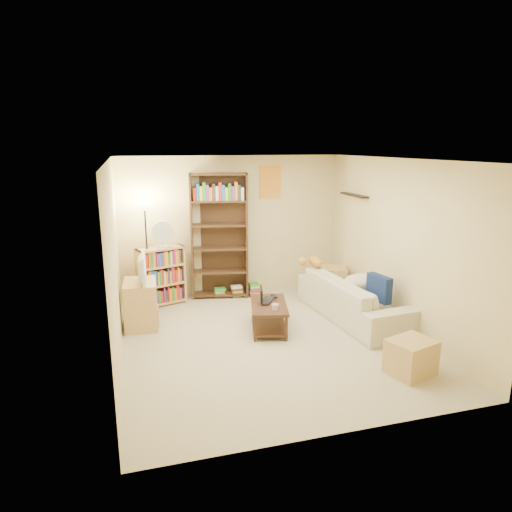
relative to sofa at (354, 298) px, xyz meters
name	(u,v)px	position (x,y,z in m)	size (l,w,h in m)	color
room	(269,227)	(-1.55, -0.43, 1.30)	(4.50, 4.54, 2.52)	beige
sofa	(354,298)	(0.00, 0.00, 0.00)	(1.06, 2.31, 0.65)	beige
navy_pillow	(379,288)	(0.15, -0.47, 0.30)	(0.43, 0.13, 0.39)	#12224F
cream_blanket	(361,282)	(0.16, 0.07, 0.23)	(0.60, 0.43, 0.26)	beige
tabby_cat	(313,261)	(-0.36, 0.84, 0.42)	(0.52, 0.22, 0.18)	orange
coffee_table	(269,313)	(-1.44, -0.10, -0.06)	(0.72, 1.02, 0.41)	#44221A
laptop	(270,301)	(-1.40, -0.04, 0.10)	(0.40, 0.43, 0.03)	black
laptop_screen	(261,294)	(-1.53, -0.01, 0.21)	(0.01, 0.31, 0.20)	white
mug	(275,307)	(-1.44, -0.39, 0.13)	(0.12, 0.12, 0.10)	silver
tv_remote	(274,296)	(-1.27, 0.17, 0.09)	(0.05, 0.16, 0.02)	black
tv_stand	(141,304)	(-3.25, 0.56, 0.03)	(0.47, 0.66, 0.71)	tan
television	(139,268)	(-3.25, 0.56, 0.59)	(0.14, 0.74, 0.42)	black
tall_bookshelf	(219,233)	(-1.82, 1.61, 0.84)	(1.04, 0.51, 2.21)	#492D1C
short_bookshelf	(161,276)	(-2.87, 1.47, 0.17)	(0.84, 0.54, 1.00)	tan
desk_fan	(163,234)	(-2.81, 1.43, 0.91)	(0.36, 0.20, 0.46)	silver
floor_lamp	(146,225)	(-3.08, 1.41, 1.08)	(0.30, 0.30, 1.76)	black
side_table	(333,281)	(0.17, 1.11, -0.07)	(0.46, 0.46, 0.52)	tan
end_cabinet	(411,357)	(-0.20, -1.84, -0.11)	(0.51, 0.43, 0.43)	tan
book_stacks	(239,291)	(-1.50, 1.51, -0.22)	(0.81, 0.27, 0.24)	red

